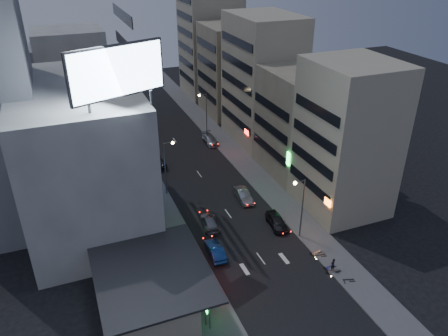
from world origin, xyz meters
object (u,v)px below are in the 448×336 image
road_car_blue (215,250)px  scooter_black_b (326,250)px  parked_car_left (156,161)px  scooter_silver_b (320,246)px  parked_car_right_mid (243,195)px  scooter_silver_a (339,264)px  person (333,264)px  scooter_black_a (354,275)px  scooter_blue (334,260)px  parked_car_right_near (277,221)px  road_car_silver (210,222)px  parked_car_right_far (210,139)px

road_car_blue → scooter_black_b: size_ratio=2.38×
parked_car_left → road_car_blue: size_ratio=1.20×
scooter_silver_b → parked_car_right_mid: bearing=5.3°
scooter_black_b → scooter_silver_a: bearing=-169.8°
parked_car_left → person: person is taller
road_car_blue → scooter_black_b: road_car_blue is taller
scooter_black_a → scooter_black_b: 4.77m
scooter_blue → scooter_black_b: (0.13, 1.91, 0.02)m
parked_car_right_near → scooter_blue: bearing=-68.3°
road_car_silver → parked_car_right_mid: bearing=-137.1°
person → scooter_black_b: size_ratio=0.85×
parked_car_right_mid → scooter_blue: bearing=-73.6°
person → parked_car_right_far: bearing=-105.4°
person → scooter_black_b: (0.87, 2.69, -0.22)m
parked_car_right_mid → scooter_blue: (3.88, -16.57, -0.09)m
parked_car_right_mid → scooter_silver_a: size_ratio=2.25×
parked_car_right_far → person: size_ratio=3.18×
parked_car_right_mid → parked_car_right_far: 20.01m
scooter_silver_a → scooter_black_b: (0.07, 2.73, -0.05)m
scooter_black_a → scooter_silver_b: size_ratio=1.03×
scooter_black_a → road_car_silver: bearing=54.0°
parked_car_right_mid → person: bearing=-76.5°
parked_car_right_far → scooter_black_a: parked_car_right_far is taller
road_car_silver → scooter_blue: size_ratio=2.64×
road_car_blue → scooter_silver_b: (11.78, -3.80, -0.07)m
scooter_blue → scooter_silver_b: size_ratio=1.01×
parked_car_right_far → person: person is taller
parked_car_right_near → road_car_silver: bearing=164.9°
parked_car_right_near → scooter_silver_b: (2.41, -6.35, -0.12)m
scooter_black_a → scooter_blue: bearing=30.4°
parked_car_right_far → road_car_silver: bearing=-108.8°
parked_car_right_mid → scooter_silver_b: size_ratio=2.58×
scooter_blue → parked_car_left: bearing=14.5°
parked_car_right_far → scooter_silver_a: size_ratio=2.48×
parked_car_right_near → scooter_silver_a: parked_car_right_near is taller
scooter_blue → scooter_black_b: 1.92m
scooter_black_b → parked_car_right_mid: bearing=27.0°
road_car_blue → scooter_blue: (11.87, -6.55, -0.06)m
parked_car_right_mid → person: (3.14, -17.35, 0.16)m
scooter_silver_a → scooter_silver_b: (-0.15, 3.57, -0.08)m
road_car_silver → person: 16.23m
scooter_black_b → road_car_silver: bearing=57.5°
scooter_blue → road_car_silver: bearing=33.0°
scooter_black_b → scooter_blue: bearing=-172.2°
scooter_blue → road_car_blue: bearing=53.6°
person → scooter_blue: person is taller
parked_car_right_near → scooter_silver_a: bearing=-69.2°
parked_car_left → parked_car_right_far: size_ratio=1.05×
parked_car_right_far → scooter_silver_a: (1.62, -37.27, 0.01)m
scooter_silver_a → person: bearing=86.1°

